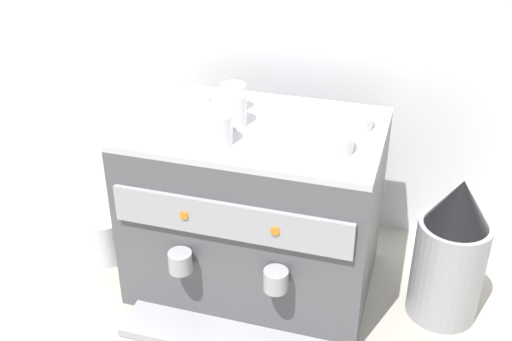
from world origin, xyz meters
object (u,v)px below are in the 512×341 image
(ceramic_bowl_1, at_px, (184,116))
(ceramic_bowl_2, at_px, (349,120))
(espresso_machine, at_px, (255,208))
(ceramic_cup_2, at_px, (230,109))
(ceramic_cup_1, at_px, (216,127))
(coffee_grinder, at_px, (450,253))
(milk_pitcher, at_px, (109,240))
(ceramic_bowl_0, at_px, (325,142))
(ceramic_cup_0, at_px, (233,96))

(ceramic_bowl_1, distance_m, ceramic_bowl_2, 0.39)
(espresso_machine, distance_m, ceramic_cup_2, 0.28)
(ceramic_cup_1, bearing_deg, coffee_grinder, 11.61)
(coffee_grinder, bearing_deg, ceramic_cup_1, -168.39)
(ceramic_cup_1, distance_m, ceramic_bowl_1, 0.13)
(milk_pitcher, bearing_deg, espresso_machine, 4.85)
(espresso_machine, bearing_deg, ceramic_bowl_0, -20.31)
(ceramic_bowl_1, xyz_separation_m, milk_pitcher, (-0.25, -0.01, -0.41))
(espresso_machine, relative_size, milk_pitcher, 4.61)
(ceramic_cup_2, xyz_separation_m, coffee_grinder, (0.55, 0.01, -0.32))
(ceramic_cup_2, xyz_separation_m, milk_pitcher, (-0.36, -0.04, -0.43))
(ceramic_bowl_0, xyz_separation_m, ceramic_bowl_1, (-0.35, 0.04, -0.00))
(espresso_machine, distance_m, ceramic_bowl_2, 0.33)
(espresso_machine, distance_m, ceramic_cup_1, 0.29)
(milk_pitcher, bearing_deg, ceramic_cup_2, 5.68)
(espresso_machine, relative_size, ceramic_cup_0, 6.80)
(ceramic_cup_2, bearing_deg, ceramic_bowl_2, 13.54)
(milk_pitcher, bearing_deg, ceramic_bowl_1, 1.72)
(ceramic_cup_0, height_order, ceramic_bowl_1, ceramic_cup_0)
(ceramic_bowl_0, bearing_deg, ceramic_bowl_1, 173.78)
(ceramic_bowl_0, xyz_separation_m, milk_pitcher, (-0.60, 0.03, -0.41))
(ceramic_bowl_0, relative_size, coffee_grinder, 0.33)
(ceramic_cup_1, bearing_deg, ceramic_cup_2, 90.55)
(ceramic_cup_0, bearing_deg, ceramic_bowl_2, -3.35)
(ceramic_cup_0, distance_m, ceramic_cup_1, 0.18)
(ceramic_cup_2, bearing_deg, ceramic_bowl_1, -165.28)
(ceramic_cup_1, xyz_separation_m, ceramic_bowl_1, (-0.11, 0.07, -0.02))
(ceramic_cup_0, bearing_deg, coffee_grinder, -6.85)
(espresso_machine, distance_m, coffee_grinder, 0.49)
(ceramic_cup_1, height_order, ceramic_cup_2, ceramic_cup_2)
(ceramic_bowl_1, bearing_deg, coffee_grinder, 3.68)
(ceramic_bowl_1, relative_size, milk_pitcher, 0.80)
(ceramic_cup_0, relative_size, milk_pitcher, 0.68)
(ceramic_cup_1, height_order, ceramic_bowl_1, ceramic_cup_1)
(ceramic_cup_0, height_order, ceramic_cup_1, ceramic_cup_1)
(espresso_machine, bearing_deg, coffee_grinder, 1.67)
(ceramic_cup_1, xyz_separation_m, coffee_grinder, (0.55, 0.11, -0.31))
(ceramic_cup_0, xyz_separation_m, milk_pitcher, (-0.33, -0.12, -0.43))
(ceramic_bowl_0, height_order, ceramic_bowl_2, ceramic_bowl_0)
(espresso_machine, distance_m, ceramic_bowl_0, 0.31)
(ceramic_bowl_2, xyz_separation_m, milk_pitcher, (-0.63, -0.10, -0.41))
(ceramic_cup_1, relative_size, ceramic_bowl_2, 1.02)
(espresso_machine, bearing_deg, ceramic_bowl_2, 17.34)
(ceramic_cup_2, xyz_separation_m, ceramic_bowl_0, (0.24, -0.07, -0.02))
(ceramic_cup_2, bearing_deg, coffee_grinder, 1.49)
(ceramic_bowl_1, bearing_deg, ceramic_cup_0, 52.41)
(ceramic_bowl_1, height_order, ceramic_bowl_2, ceramic_bowl_1)
(milk_pitcher, bearing_deg, ceramic_bowl_0, -2.90)
(coffee_grinder, bearing_deg, ceramic_cup_0, 173.15)
(coffee_grinder, bearing_deg, ceramic_bowl_0, -165.47)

